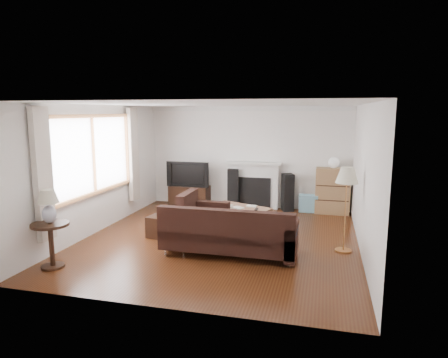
% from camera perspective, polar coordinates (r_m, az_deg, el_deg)
% --- Properties ---
extents(room, '(5.10, 5.60, 2.54)m').
position_cam_1_polar(room, '(7.29, -0.58, 0.78)').
color(room, '#482210').
rests_on(room, ground).
extents(window, '(0.12, 2.74, 1.54)m').
position_cam_1_polar(window, '(8.05, -18.10, 3.30)').
color(window, '#905D35').
rests_on(window, room).
extents(curtain_near, '(0.10, 0.35, 2.10)m').
position_cam_1_polar(curtain_near, '(6.82, -24.48, 0.57)').
color(curtain_near, beige).
rests_on(curtain_near, room).
extents(curtain_far, '(0.10, 0.35, 2.10)m').
position_cam_1_polar(curtain_far, '(9.36, -12.83, 3.43)').
color(curtain_far, beige).
rests_on(curtain_far, room).
extents(fireplace, '(1.40, 0.26, 1.15)m').
position_cam_1_polar(fireplace, '(9.91, 4.18, -0.84)').
color(fireplace, white).
rests_on(fireplace, room).
extents(tv_stand, '(1.00, 0.45, 0.50)m').
position_cam_1_polar(tv_stand, '(10.24, -4.94, -2.36)').
color(tv_stand, black).
rests_on(tv_stand, ground).
extents(television, '(1.10, 0.14, 0.63)m').
position_cam_1_polar(television, '(10.14, -4.99, 0.77)').
color(television, black).
rests_on(television, tv_stand).
extents(speaker_left, '(0.32, 0.37, 0.97)m').
position_cam_1_polar(speaker_left, '(9.93, 1.31, -1.32)').
color(speaker_left, black).
rests_on(speaker_left, ground).
extents(speaker_right, '(0.34, 0.37, 0.90)m').
position_cam_1_polar(speaker_right, '(9.72, 9.07, -1.90)').
color(speaker_right, black).
rests_on(speaker_right, ground).
extents(bookshelf, '(0.78, 0.37, 1.07)m').
position_cam_1_polar(bookshelf, '(9.67, 15.23, -1.65)').
color(bookshelf, '#997047').
rests_on(bookshelf, ground).
extents(globe_lamp, '(0.25, 0.25, 0.25)m').
position_cam_1_polar(globe_lamp, '(9.57, 15.41, 2.25)').
color(globe_lamp, white).
rests_on(globe_lamp, bookshelf).
extents(sectional_sofa, '(2.43, 1.77, 0.78)m').
position_cam_1_polar(sectional_sofa, '(6.74, 0.78, -7.45)').
color(sectional_sofa, black).
rests_on(sectional_sofa, ground).
extents(coffee_table, '(1.37, 1.08, 0.47)m').
position_cam_1_polar(coffee_table, '(8.12, 2.12, -5.62)').
color(coffee_table, brown).
rests_on(coffee_table, ground).
extents(footstool, '(0.55, 0.55, 0.41)m').
position_cam_1_polar(footstool, '(7.79, -8.75, -6.65)').
color(footstool, black).
rests_on(footstool, ground).
extents(floor_lamp, '(0.50, 0.50, 1.46)m').
position_cam_1_polar(floor_lamp, '(7.06, 16.94, -4.24)').
color(floor_lamp, '#AE723C').
rests_on(floor_lamp, ground).
extents(side_table, '(0.56, 0.56, 0.70)m').
position_cam_1_polar(side_table, '(6.72, -23.43, -8.69)').
color(side_table, black).
rests_on(side_table, ground).
extents(table_lamp, '(0.32, 0.32, 0.51)m').
position_cam_1_polar(table_lamp, '(6.56, -23.78, -3.64)').
color(table_lamp, silver).
rests_on(table_lamp, side_table).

